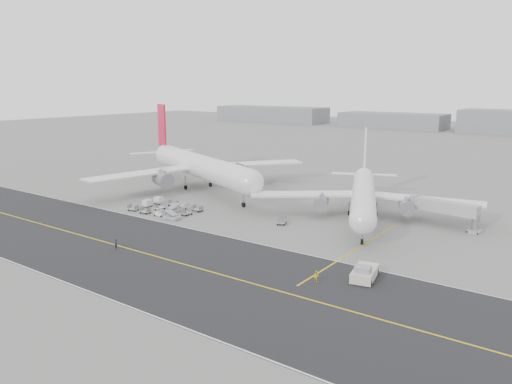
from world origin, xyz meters
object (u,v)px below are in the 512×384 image
Objects in this scene: ground_crew_a at (116,244)px; airliner_a at (198,166)px; jet_bridge at (445,208)px; ground_crew_b at (316,276)px; airliner_b at (364,194)px; pushback_tug at (364,273)px.

airliner_a is at bearing 135.12° from ground_crew_a.
jet_bridge reaches higher than ground_crew_b.
jet_bridge is at bearing -66.17° from airliner_a.
airliner_b reaches higher than jet_bridge.
ground_crew_b is (10.04, -39.31, -4.25)m from airliner_b.
ground_crew_a is at bearing -129.64° from airliner_a.
jet_bridge is at bearing 67.12° from ground_crew_a.
airliner_a is 67.45m from jet_bridge.
jet_bridge is (17.06, 1.78, -1.20)m from airliner_b.
ground_crew_b is at bearing -100.43° from airliner_a.
airliner_a reaches higher than pushback_tug.
ground_crew_b is at bearing 30.57° from ground_crew_a.
airliner_b is 17.19m from jet_bridge.
jet_bridge is at bearing -94.76° from ground_crew_b.
airliner_a is 75.20m from pushback_tug.
ground_crew_a is at bearing -174.34° from pushback_tug.
pushback_tug is (15.48, -34.28, -4.11)m from airliner_b.
airliner_a is 7.15× the size of pushback_tug.
pushback_tug is 7.41m from ground_crew_b.
airliner_a is at bearing 154.47° from airliner_b.
airliner_b is at bearing 102.90° from pushback_tug.
jet_bridge is at bearing -17.65° from airliner_b.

